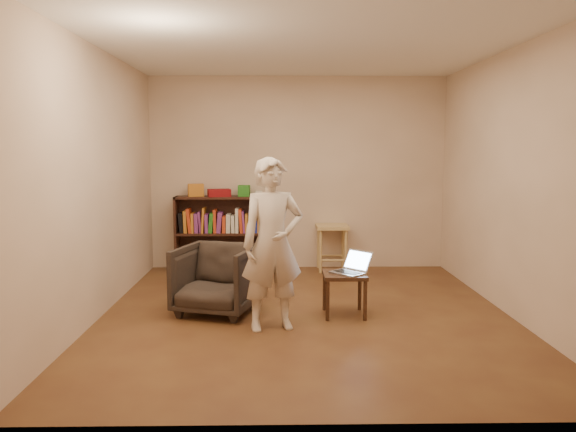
{
  "coord_description": "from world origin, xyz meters",
  "views": [
    {
      "loc": [
        -0.27,
        -5.4,
        1.62
      ],
      "look_at": [
        -0.17,
        0.35,
        0.94
      ],
      "focal_mm": 35.0,
      "sensor_mm": 36.0,
      "label": 1
    }
  ],
  "objects_px": {
    "person": "(272,244)",
    "bookshelf": "(221,238)",
    "laptop": "(352,268)",
    "stool": "(332,234)",
    "side_table": "(344,280)",
    "armchair": "(217,279)"
  },
  "relations": [
    {
      "from": "person",
      "to": "bookshelf",
      "type": "bearing_deg",
      "value": 90.85
    },
    {
      "from": "laptop",
      "to": "stool",
      "type": "bearing_deg",
      "value": 137.32
    },
    {
      "from": "bookshelf",
      "to": "side_table",
      "type": "height_order",
      "value": "bookshelf"
    },
    {
      "from": "bookshelf",
      "to": "stool",
      "type": "bearing_deg",
      "value": -2.44
    },
    {
      "from": "bookshelf",
      "to": "side_table",
      "type": "bearing_deg",
      "value": -56.26
    },
    {
      "from": "armchair",
      "to": "laptop",
      "type": "xyz_separation_m",
      "value": [
        1.33,
        -0.09,
        0.13
      ]
    },
    {
      "from": "armchair",
      "to": "stool",
      "type": "bearing_deg",
      "value": 72.63
    },
    {
      "from": "bookshelf",
      "to": "stool",
      "type": "xyz_separation_m",
      "value": [
        1.5,
        -0.06,
        0.06
      ]
    },
    {
      "from": "bookshelf",
      "to": "person",
      "type": "relative_size",
      "value": 0.77
    },
    {
      "from": "side_table",
      "to": "laptop",
      "type": "xyz_separation_m",
      "value": [
        0.07,
        0.02,
        0.12
      ]
    },
    {
      "from": "armchair",
      "to": "laptop",
      "type": "height_order",
      "value": "armchair"
    },
    {
      "from": "stool",
      "to": "person",
      "type": "relative_size",
      "value": 0.4
    },
    {
      "from": "bookshelf",
      "to": "person",
      "type": "height_order",
      "value": "person"
    },
    {
      "from": "armchair",
      "to": "laptop",
      "type": "bearing_deg",
      "value": 12.87
    },
    {
      "from": "bookshelf",
      "to": "side_table",
      "type": "xyz_separation_m",
      "value": [
        1.43,
        -2.13,
        -0.09
      ]
    },
    {
      "from": "stool",
      "to": "armchair",
      "type": "height_order",
      "value": "armchair"
    },
    {
      "from": "bookshelf",
      "to": "armchair",
      "type": "distance_m",
      "value": 2.04
    },
    {
      "from": "side_table",
      "to": "person",
      "type": "distance_m",
      "value": 0.91
    },
    {
      "from": "laptop",
      "to": "bookshelf",
      "type": "bearing_deg",
      "value": 172.7
    },
    {
      "from": "armchair",
      "to": "side_table",
      "type": "distance_m",
      "value": 1.26
    },
    {
      "from": "side_table",
      "to": "person",
      "type": "height_order",
      "value": "person"
    },
    {
      "from": "bookshelf",
      "to": "laptop",
      "type": "distance_m",
      "value": 2.6
    }
  ]
}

